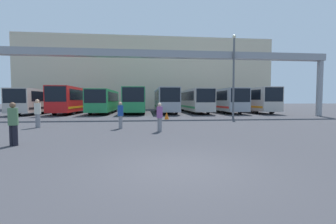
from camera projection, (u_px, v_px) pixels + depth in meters
ground_plane at (177, 168)px, 5.69m from camera, size 200.00×200.00×0.00m
building_backdrop at (148, 76)px, 49.02m from camera, size 49.70×12.00×14.04m
overhead_gantry at (153, 60)px, 22.17m from camera, size 36.58×0.80×6.63m
bus_slot_0 at (41, 100)px, 29.32m from camera, size 2.54×12.21×3.02m
bus_slot_1 at (72, 99)px, 29.03m from camera, size 2.43×10.78×3.31m
bus_slot_2 at (104, 100)px, 29.49m from camera, size 2.54×10.83×3.00m
bus_slot_3 at (135, 99)px, 30.10m from camera, size 2.63×11.23×3.24m
bus_slot_4 at (165, 99)px, 30.87m from camera, size 2.48×11.92×3.23m
bus_slot_5 at (194, 100)px, 31.54m from camera, size 2.45×12.41×3.14m
bus_slot_6 at (223, 99)px, 31.66m from camera, size 2.56×11.81×3.18m
bus_slot_7 at (253, 99)px, 31.23m from camera, size 2.49×10.09×3.33m
pedestrian_mid_left at (120, 114)px, 13.59m from camera, size 0.34×0.34×1.62m
pedestrian_near_center at (13, 123)px, 8.50m from camera, size 0.34×0.34×1.65m
pedestrian_near_right at (160, 116)px, 12.33m from camera, size 0.33×0.33×1.59m
pedestrian_mid_right at (38, 113)px, 14.07m from camera, size 0.37×0.37×1.78m
traffic_cone at (167, 116)px, 20.26m from camera, size 0.42×0.42×0.67m
lamp_post at (234, 73)px, 22.57m from camera, size 0.36×0.36×8.25m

